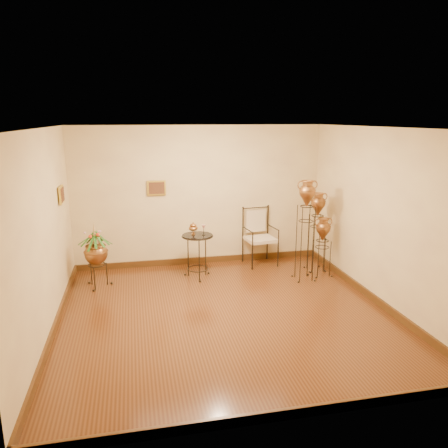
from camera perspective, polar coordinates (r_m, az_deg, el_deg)
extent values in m
plane|color=#593115|center=(6.85, 0.20, -11.65)|extent=(5.00, 5.00, 0.00)
cube|color=#482A10|center=(9.10, -3.08, -4.71)|extent=(5.00, 0.04, 0.12)
cube|color=#482A10|center=(4.77, 7.02, -23.53)|extent=(5.00, 0.04, 0.12)
cube|color=#482A10|center=(6.80, -21.20, -12.28)|extent=(0.04, 5.00, 0.12)
cube|color=#482A10|center=(7.69, 18.82, -9.00)|extent=(0.04, 5.00, 0.12)
cube|color=gold|center=(8.63, -8.80, 4.67)|extent=(0.36, 0.03, 0.29)
cube|color=gold|center=(7.69, -20.46, 3.61)|extent=(0.03, 0.36, 0.29)
cube|color=beige|center=(8.90, 4.76, -2.00)|extent=(0.62, 0.59, 0.06)
cube|color=beige|center=(8.82, 4.81, 0.06)|extent=(0.43, 0.09, 0.45)
cylinder|color=black|center=(8.07, -3.50, -1.50)|extent=(0.57, 0.57, 0.02)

